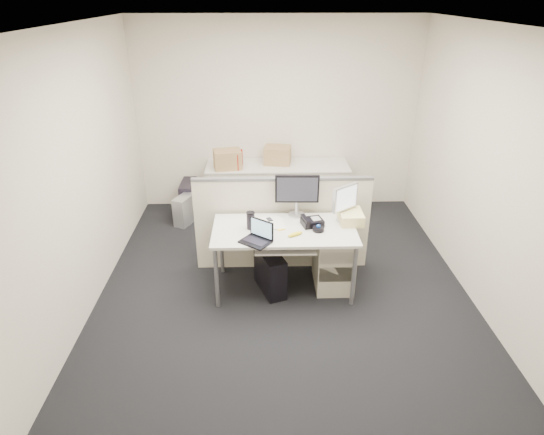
{
  "coord_description": "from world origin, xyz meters",
  "views": [
    {
      "loc": [
        -0.24,
        -4.18,
        2.96
      ],
      "look_at": [
        -0.12,
        0.15,
        0.79
      ],
      "focal_mm": 30.0,
      "sensor_mm": 36.0,
      "label": 1
    }
  ],
  "objects_px": {
    "laptop": "(255,233)",
    "desk_phone": "(312,222)",
    "desk": "(284,234)",
    "monitor_main": "(297,196)"
  },
  "relations": [
    {
      "from": "laptop",
      "to": "desk_phone",
      "type": "distance_m",
      "value": 0.7
    },
    {
      "from": "monitor_main",
      "to": "laptop",
      "type": "distance_m",
      "value": 0.76
    },
    {
      "from": "desk_phone",
      "to": "laptop",
      "type": "bearing_deg",
      "value": -163.49
    },
    {
      "from": "desk",
      "to": "laptop",
      "type": "bearing_deg",
      "value": -136.97
    },
    {
      "from": "laptop",
      "to": "desk_phone",
      "type": "height_order",
      "value": "laptop"
    },
    {
      "from": "desk",
      "to": "desk_phone",
      "type": "bearing_deg",
      "value": 14.93
    },
    {
      "from": "desk",
      "to": "monitor_main",
      "type": "relative_size",
      "value": 3.16
    },
    {
      "from": "monitor_main",
      "to": "laptop",
      "type": "xyz_separation_m",
      "value": [
        -0.45,
        -0.6,
        -0.13
      ]
    },
    {
      "from": "monitor_main",
      "to": "desk_phone",
      "type": "bearing_deg",
      "value": -56.19
    },
    {
      "from": "monitor_main",
      "to": "laptop",
      "type": "height_order",
      "value": "monitor_main"
    }
  ]
}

